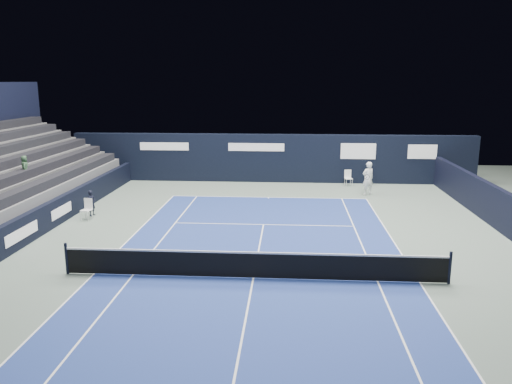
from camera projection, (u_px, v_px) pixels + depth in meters
ground at (257, 258)px, 18.66m from camera, size 48.00×48.00×0.00m
court_surface at (253, 278)px, 16.71m from camera, size 10.97×23.77×0.01m
enclosure_wall_right at (504, 212)px, 21.66m from camera, size 0.30×22.00×1.80m
folding_chair_back_a at (348, 177)px, 31.40m from camera, size 0.51×0.50×0.99m
folding_chair_back_b at (368, 177)px, 31.47m from camera, size 0.48×0.46×0.97m
line_judge_chair at (87, 208)px, 23.74m from camera, size 0.52×0.51×1.00m
line_judge at (92, 203)px, 24.35m from camera, size 0.41×0.53×1.26m
court_markings at (253, 278)px, 16.71m from camera, size 11.03×23.83×0.00m
tennis_net at (253, 264)px, 16.60m from camera, size 12.90×0.10×1.10m
back_sponsor_wall at (272, 158)px, 32.43m from camera, size 26.00×0.63×3.10m
side_barrier_left at (58, 211)px, 23.03m from camera, size 0.33×22.00×1.20m
tennis_player at (368, 178)px, 28.77m from camera, size 0.83×0.97×1.93m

